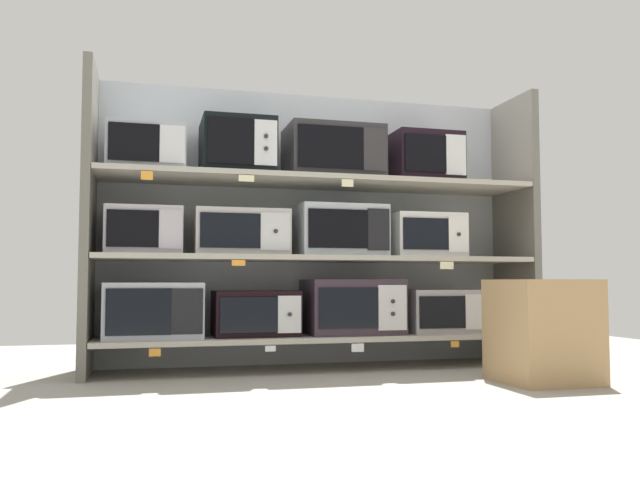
{
  "coord_description": "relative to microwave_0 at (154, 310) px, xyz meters",
  "views": [
    {
      "loc": [
        -1.02,
        -3.89,
        0.52
      ],
      "look_at": [
        0.0,
        0.0,
        0.78
      ],
      "focal_mm": 37.08,
      "sensor_mm": 36.0,
      "label": 1
    }
  ],
  "objects": [
    {
      "name": "ground",
      "position": [
        0.98,
        -1.0,
        -0.37
      ],
      "size": [
        6.63,
        6.0,
        0.02
      ],
      "primitive_type": "cube",
      "color": "gray"
    },
    {
      "name": "back_panel",
      "position": [
        0.98,
        0.28,
        0.51
      ],
      "size": [
        2.83,
        0.04,
        1.74
      ],
      "primitive_type": "cube",
      "color": "#9EA3A8",
      "rests_on": "ground"
    },
    {
      "name": "upright_left",
      "position": [
        -0.36,
        0.0,
        0.51
      ],
      "size": [
        0.05,
        0.51,
        1.74
      ],
      "primitive_type": "cube",
      "color": "#68645B",
      "rests_on": "ground"
    },
    {
      "name": "upright_right",
      "position": [
        2.32,
        0.0,
        0.51
      ],
      "size": [
        0.05,
        0.51,
        1.74
      ],
      "primitive_type": "cube",
      "color": "#68645B",
      "rests_on": "ground"
    },
    {
      "name": "shelf_0",
      "position": [
        0.98,
        0.0,
        -0.17
      ],
      "size": [
        2.63,
        0.51,
        0.03
      ],
      "primitive_type": "cube",
      "color": "#ADA899",
      "rests_on": "ground"
    },
    {
      "name": "microwave_0",
      "position": [
        0.0,
        0.0,
        0.0
      ],
      "size": [
        0.55,
        0.39,
        0.31
      ],
      "color": "#B2B5C3",
      "rests_on": "shelf_0"
    },
    {
      "name": "microwave_1",
      "position": [
        0.58,
        0.0,
        -0.02
      ],
      "size": [
        0.49,
        0.36,
        0.27
      ],
      "color": "black",
      "rests_on": "shelf_0"
    },
    {
      "name": "microwave_2",
      "position": [
        1.18,
        0.0,
        0.01
      ],
      "size": [
        0.57,
        0.43,
        0.33
      ],
      "color": "#352833",
      "rests_on": "shelf_0"
    },
    {
      "name": "microwave_3",
      "position": [
        1.77,
        0.0,
        -0.02
      ],
      "size": [
        0.47,
        0.37,
        0.27
      ],
      "color": "#A39FA3",
      "rests_on": "shelf_0"
    },
    {
      "name": "price_tag_0",
      "position": [
        0.01,
        -0.26,
        -0.21
      ],
      "size": [
        0.06,
        0.0,
        0.04
      ],
      "primitive_type": "cube",
      "color": "orange"
    },
    {
      "name": "price_tag_1",
      "position": [
        0.63,
        -0.26,
        -0.21
      ],
      "size": [
        0.06,
        0.0,
        0.03
      ],
      "primitive_type": "cube",
      "color": "white"
    },
    {
      "name": "price_tag_2",
      "position": [
        1.13,
        -0.26,
        -0.22
      ],
      "size": [
        0.07,
        0.0,
        0.05
      ],
      "primitive_type": "cube",
      "color": "white"
    },
    {
      "name": "price_tag_3",
      "position": [
        1.74,
        -0.26,
        -0.21
      ],
      "size": [
        0.05,
        0.0,
        0.04
      ],
      "primitive_type": "cube",
      "color": "orange"
    },
    {
      "name": "shelf_1",
      "position": [
        0.98,
        0.0,
        0.3
      ],
      "size": [
        2.63,
        0.51,
        0.03
      ],
      "primitive_type": "cube",
      "color": "#ADA899"
    },
    {
      "name": "microwave_4",
      "position": [
        -0.06,
        0.0,
        0.45
      ],
      "size": [
        0.42,
        0.35,
        0.27
      ],
      "color": "#B6B0B9",
      "rests_on": "shelf_1"
    },
    {
      "name": "microwave_5",
      "position": [
        0.49,
        0.0,
        0.45
      ],
      "size": [
        0.55,
        0.35,
        0.27
      ],
      "color": "beige",
      "rests_on": "shelf_1"
    },
    {
      "name": "microwave_6",
      "position": [
        1.1,
        0.0,
        0.47
      ],
      "size": [
        0.53,
        0.39,
        0.31
      ],
      "color": "#B3BDC3",
      "rests_on": "shelf_1"
    },
    {
      "name": "microwave_7",
      "position": [
        1.66,
        0.0,
        0.45
      ],
      "size": [
        0.46,
        0.36,
        0.27
      ],
      "color": "silver",
      "rests_on": "shelf_1"
    },
    {
      "name": "price_tag_4",
      "position": [
        0.45,
        -0.26,
        0.27
      ],
      "size": [
        0.07,
        0.0,
        0.03
      ],
      "primitive_type": "cube",
      "color": "orange"
    },
    {
      "name": "price_tag_5",
      "position": [
        1.7,
        -0.26,
        0.26
      ],
      "size": [
        0.09,
        0.0,
        0.04
      ],
      "primitive_type": "cube",
      "color": "beige"
    },
    {
      "name": "shelf_2",
      "position": [
        0.98,
        0.0,
        0.78
      ],
      "size": [
        2.63,
        0.51,
        0.03
      ],
      "primitive_type": "cube",
      "color": "#ADA899"
    },
    {
      "name": "microwave_8",
      "position": [
        -0.06,
        0.0,
        0.92
      ],
      "size": [
        0.43,
        0.4,
        0.26
      ],
      "color": "#9DA4AA",
      "rests_on": "shelf_2"
    },
    {
      "name": "microwave_9",
      "position": [
        0.47,
        -0.0,
        0.95
      ],
      "size": [
        0.42,
        0.44,
        0.33
      ],
      "color": "black",
      "rests_on": "shelf_2"
    },
    {
      "name": "microwave_10",
      "position": [
        1.06,
        0.0,
        0.95
      ],
      "size": [
        0.58,
        0.4,
        0.32
      ],
      "color": "#2C2A2B",
      "rests_on": "shelf_2"
    },
    {
      "name": "microwave_11",
      "position": [
        1.66,
        0.0,
        0.95
      ],
      "size": [
        0.43,
        0.38,
        0.31
      ],
      "color": "black",
      "rests_on": "shelf_2"
    },
    {
      "name": "price_tag_6",
      "position": [
        -0.05,
        -0.26,
        0.73
      ],
      "size": [
        0.06,
        0.0,
        0.05
      ],
      "primitive_type": "cube",
      "color": "orange"
    },
    {
      "name": "price_tag_7",
      "position": [
        0.49,
        -0.26,
        0.74
      ],
      "size": [
        0.09,
        0.0,
        0.04
      ],
      "primitive_type": "cube",
      "color": "beige"
    },
    {
      "name": "price_tag_8",
      "position": [
        1.08,
        -0.26,
        0.73
      ],
      "size": [
        0.07,
        0.0,
        0.04
      ],
      "primitive_type": "cube",
      "color": "beige"
    },
    {
      "name": "shipping_carton",
      "position": [
        1.97,
        -0.82,
        -0.09
      ],
      "size": [
        0.45,
        0.45,
        0.53
      ],
      "primitive_type": "cube",
      "color": "tan",
      "rests_on": "ground"
    }
  ]
}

